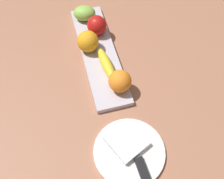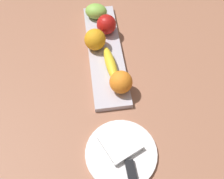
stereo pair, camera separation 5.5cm
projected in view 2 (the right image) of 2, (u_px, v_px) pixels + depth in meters
ground_plane at (106, 60)px, 0.93m from camera, size 2.40×2.40×0.00m
fruit_tray at (105, 52)px, 0.94m from camera, size 0.47×0.12×0.02m
apple at (106, 24)px, 0.96m from camera, size 0.07×0.07×0.07m
banana at (111, 64)px, 0.88m from camera, size 0.16×0.05×0.03m
orange_near_apple at (95, 40)px, 0.91m from camera, size 0.08×0.08×0.08m
orange_near_banana at (121, 82)px, 0.81m from camera, size 0.07×0.07×0.07m
grape_bunch at (96, 11)px, 1.01m from camera, size 0.09×0.10×0.05m
dinner_plate at (121, 153)px, 0.74m from camera, size 0.20×0.20×0.01m
folded_napkin at (120, 143)px, 0.74m from camera, size 0.13×0.13×0.02m
knife at (131, 171)px, 0.70m from camera, size 0.18×0.03×0.01m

